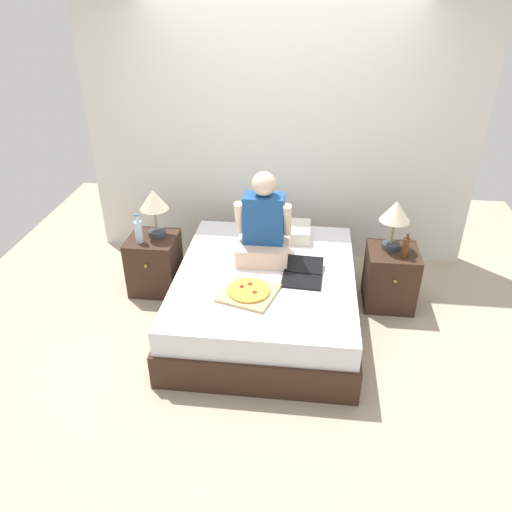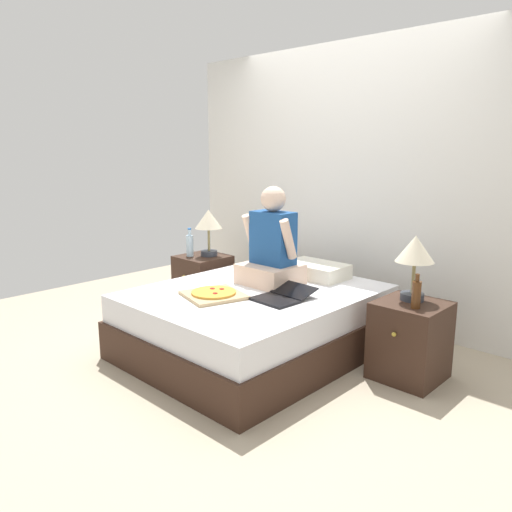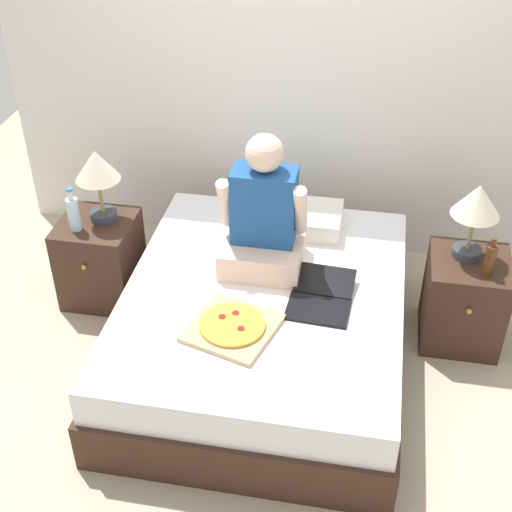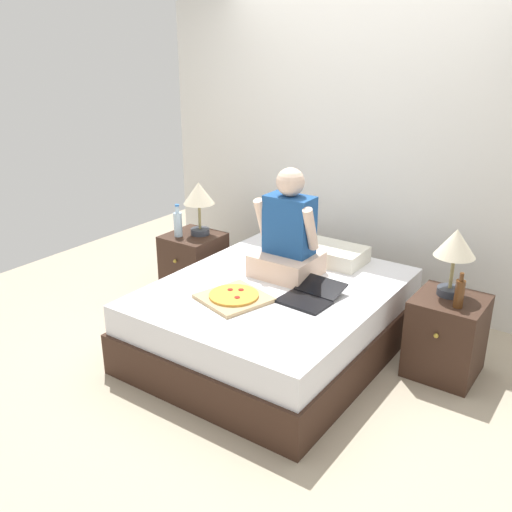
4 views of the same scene
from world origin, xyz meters
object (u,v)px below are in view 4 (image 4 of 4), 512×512
bed (274,319)px  nightstand_right (446,336)px  lamp_on_right_nightstand (455,248)px  beer_bottle (459,293)px  water_bottle (178,223)px  nightstand_left (194,265)px  pizza_box (234,297)px  lamp_on_left_nightstand (199,197)px  person_seated (288,236)px  laptop (309,297)px

bed → nightstand_right: (1.09, 0.40, 0.03)m
lamp_on_right_nightstand → beer_bottle: 0.29m
water_bottle → nightstand_left: bearing=48.3°
nightstand_left → lamp_on_right_nightstand: lamp_on_right_nightstand is taller
beer_bottle → pizza_box: size_ratio=0.46×
lamp_on_right_nightstand → beer_bottle: bearing=-56.3°
lamp_on_left_nightstand → person_seated: person_seated is taller
nightstand_left → laptop: laptop is taller
lamp_on_left_nightstand → water_bottle: (-0.12, -0.14, -0.22)m
lamp_on_left_nightstand → water_bottle: 0.28m
beer_bottle → lamp_on_left_nightstand: bearing=176.1°
pizza_box → laptop: bearing=35.3°
lamp_on_right_nightstand → pizza_box: (-1.16, -0.79, -0.35)m
pizza_box → person_seated: bearing=84.7°
water_bottle → pizza_box: size_ratio=0.55×
lamp_on_left_nightstand → nightstand_right: (2.14, -0.05, -0.60)m
lamp_on_right_nightstand → water_bottle: bearing=-176.4°
nightstand_left → beer_bottle: beer_bottle is taller
bed → beer_bottle: size_ratio=8.00×
water_bottle → beer_bottle: (2.33, -0.01, -0.02)m
nightstand_left → lamp_on_left_nightstand: bearing=51.4°
bed → lamp_on_left_nightstand: 1.30m
bed → laptop: bearing=-9.7°
beer_bottle → pizza_box: beer_bottle is taller
bed → nightstand_left: (-1.09, 0.40, 0.03)m
bed → beer_bottle: bearing=14.4°
lamp_on_left_nightstand → nightstand_right: lamp_on_left_nightstand is taller
water_bottle → nightstand_right: bearing=2.3°
laptop → lamp_on_left_nightstand: bearing=159.7°
nightstand_right → lamp_on_right_nightstand: bearing=120.9°
beer_bottle → person_seated: 1.22m
bed → water_bottle: 1.28m
water_bottle → pizza_box: (1.07, -0.65, -0.14)m
water_bottle → person_seated: size_ratio=0.35×
bed → lamp_on_right_nightstand: size_ratio=4.09×
lamp_on_left_nightstand → person_seated: (1.01, -0.21, -0.08)m
water_bottle → pizza_box: 1.26m
nightstand_right → pizza_box: (-1.19, -0.74, 0.25)m
nightstand_left → person_seated: 1.18m
water_bottle → beer_bottle: water_bottle is taller
nightstand_left → laptop: size_ratio=1.26×
lamp_on_left_nightstand → person_seated: bearing=-11.9°
water_bottle → laptop: bearing=-13.7°
person_seated → water_bottle: bearing=176.3°
water_bottle → beer_bottle: bearing=-0.2°
nightstand_left → person_seated: person_seated is taller
water_bottle → pizza_box: bearing=-31.1°
water_bottle → beer_bottle: 2.33m
nightstand_left → pizza_box: size_ratio=1.09×
nightstand_left → bed: bearing=-20.1°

